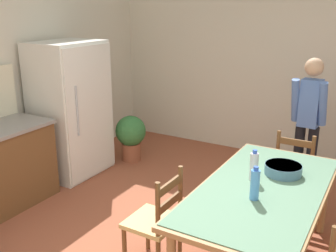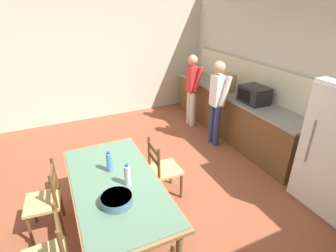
# 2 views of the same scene
# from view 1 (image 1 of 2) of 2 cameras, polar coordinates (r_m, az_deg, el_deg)

# --- Properties ---
(wall_right) EXTENTS (0.12, 5.20, 2.90)m
(wall_right) POSITION_cam_1_polar(r_m,az_deg,el_deg) (5.92, 16.28, 9.34)
(wall_right) COLOR beige
(wall_right) RESTS_ON ground
(refrigerator) EXTENTS (0.89, 0.73, 1.76)m
(refrigerator) POSITION_cam_1_polar(r_m,az_deg,el_deg) (5.31, -13.91, 2.36)
(refrigerator) COLOR silver
(refrigerator) RESTS_ON ground
(dining_table) EXTENTS (1.92, 0.96, 0.77)m
(dining_table) POSITION_cam_1_polar(r_m,az_deg,el_deg) (3.38, 13.56, -9.79)
(dining_table) COLOR olive
(dining_table) RESTS_ON ground
(bottle_near_centre) EXTENTS (0.07, 0.07, 0.27)m
(bottle_near_centre) POSITION_cam_1_polar(r_m,az_deg,el_deg) (3.08, 12.50, -8.26)
(bottle_near_centre) COLOR #4C8ED6
(bottle_near_centre) RESTS_ON dining_table
(bottle_off_centre) EXTENTS (0.07, 0.07, 0.27)m
(bottle_off_centre) POSITION_cam_1_polar(r_m,az_deg,el_deg) (3.41, 12.36, -5.70)
(bottle_off_centre) COLOR silver
(bottle_off_centre) RESTS_ON dining_table
(serving_bowl) EXTENTS (0.32, 0.32, 0.09)m
(serving_bowl) POSITION_cam_1_polar(r_m,az_deg,el_deg) (3.61, 16.37, -5.98)
(serving_bowl) COLOR slate
(serving_bowl) RESTS_ON dining_table
(chair_head_end) EXTENTS (0.40, 0.42, 0.91)m
(chair_head_end) POSITION_cam_1_polar(r_m,az_deg,el_deg) (4.59, 17.97, -6.12)
(chair_head_end) COLOR brown
(chair_head_end) RESTS_ON ground
(chair_side_far_left) EXTENTS (0.42, 0.40, 0.91)m
(chair_side_far_left) POSITION_cam_1_polar(r_m,az_deg,el_deg) (3.42, -1.73, -13.67)
(chair_side_far_left) COLOR brown
(chair_side_far_left) RESTS_ON ground
(person_by_table) EXTENTS (0.30, 0.42, 1.62)m
(person_by_table) POSITION_cam_1_polar(r_m,az_deg,el_deg) (4.96, 19.71, 1.15)
(person_by_table) COLOR black
(person_by_table) RESTS_ON ground
(potted_plant) EXTENTS (0.44, 0.44, 0.67)m
(potted_plant) POSITION_cam_1_polar(r_m,az_deg,el_deg) (5.71, -5.43, -1.29)
(potted_plant) COLOR brown
(potted_plant) RESTS_ON ground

